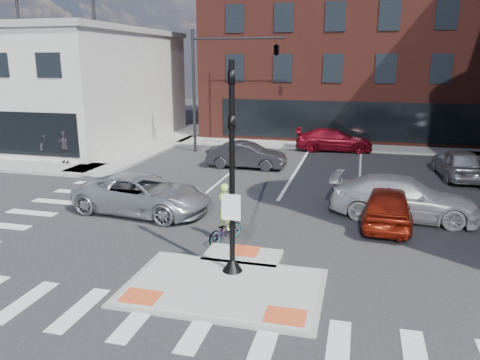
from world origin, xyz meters
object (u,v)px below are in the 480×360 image
(red_sedan, at_px, (388,205))
(bg_car_silver, at_px, (459,163))
(bg_car_dark, at_px, (246,155))
(silver_suv, at_px, (143,194))
(cyclist, at_px, (225,222))
(pedestrian_b, at_px, (65,147))
(bg_car_red, at_px, (334,140))
(white_pickup, at_px, (403,198))
(pedestrian_a, at_px, (46,148))

(red_sedan, relative_size, bg_car_silver, 0.94)
(red_sedan, relative_size, bg_car_dark, 0.99)
(red_sedan, bearing_deg, silver_suv, 8.96)
(red_sedan, xyz_separation_m, cyclist, (-5.46, -3.20, -0.06))
(cyclist, bearing_deg, bg_car_silver, -104.18)
(bg_car_silver, xyz_separation_m, pedestrian_b, (-21.97, -2.44, 0.29))
(bg_car_red, bearing_deg, pedestrian_b, 114.11)
(white_pickup, distance_m, pedestrian_a, 20.58)
(bg_car_red, distance_m, pedestrian_b, 17.43)
(silver_suv, xyz_separation_m, bg_car_red, (6.70, 15.67, -0.03))
(bg_car_silver, bearing_deg, bg_car_dark, -3.21)
(bg_car_dark, bearing_deg, pedestrian_a, 100.44)
(red_sedan, height_order, pedestrian_a, pedestrian_a)
(bg_car_red, bearing_deg, silver_suv, 151.13)
(bg_car_dark, xyz_separation_m, pedestrian_b, (-10.55, -2.05, 0.36))
(white_pickup, relative_size, bg_car_silver, 1.19)
(silver_suv, relative_size, white_pickup, 1.00)
(red_sedan, distance_m, cyclist, 6.33)
(cyclist, bearing_deg, silver_suv, -3.22)
(bg_car_red, relative_size, pedestrian_a, 3.17)
(silver_suv, xyz_separation_m, bg_car_silver, (13.55, 9.44, 0.02))
(bg_car_silver, relative_size, bg_car_red, 0.91)
(silver_suv, bearing_deg, cyclist, -111.69)
(bg_car_silver, height_order, pedestrian_a, pedestrian_a)
(silver_suv, relative_size, bg_car_silver, 1.19)
(pedestrian_a, bearing_deg, bg_car_silver, 3.95)
(silver_suv, bearing_deg, bg_car_silver, -48.82)
(bg_car_dark, relative_size, pedestrian_a, 2.75)
(bg_car_dark, distance_m, pedestrian_b, 10.75)
(red_sedan, xyz_separation_m, pedestrian_b, (-18.02, 6.00, 0.34))
(white_pickup, height_order, bg_car_dark, white_pickup)
(pedestrian_a, xyz_separation_m, pedestrian_b, (1.31, 0.00, 0.13))
(red_sedan, bearing_deg, bg_car_dark, -44.13)
(bg_car_silver, height_order, cyclist, cyclist)
(bg_car_silver, xyz_separation_m, bg_car_red, (-6.85, 6.22, -0.05))
(bg_car_silver, distance_m, pedestrian_b, 22.11)
(white_pickup, distance_m, pedestrian_b, 19.32)
(pedestrian_a, bearing_deg, pedestrian_b, -2.04)
(pedestrian_b, bearing_deg, white_pickup, -18.56)
(red_sedan, distance_m, pedestrian_b, 18.99)
(cyclist, bearing_deg, pedestrian_a, -8.79)
(red_sedan, xyz_separation_m, bg_car_dark, (-7.47, 8.05, -0.02))
(bg_car_dark, distance_m, bg_car_silver, 11.43)
(cyclist, xyz_separation_m, pedestrian_a, (-13.86, 9.20, 0.27))
(white_pickup, relative_size, bg_car_dark, 1.25)
(bg_car_dark, bearing_deg, cyclist, -169.25)
(bg_car_silver, relative_size, pedestrian_b, 2.50)
(silver_suv, distance_m, bg_car_red, 17.04)
(silver_suv, relative_size, bg_car_dark, 1.25)
(white_pickup, distance_m, bg_car_red, 14.12)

